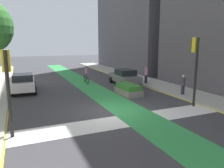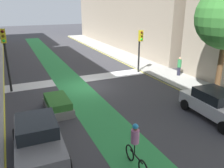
{
  "view_description": "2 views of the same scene",
  "coord_description": "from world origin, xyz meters",
  "px_view_note": "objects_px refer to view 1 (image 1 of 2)",
  "views": [
    {
      "loc": [
        -5.2,
        -12.11,
        4.21
      ],
      "look_at": [
        0.97,
        2.11,
        1.25
      ],
      "focal_mm": 34.97,
      "sensor_mm": 36.0,
      "label": 1
    },
    {
      "loc": [
        5.2,
        16.03,
        6.04
      ],
      "look_at": [
        -0.19,
        4.19,
        1.5
      ],
      "focal_mm": 36.55,
      "sensor_mm": 36.0,
      "label": 2
    }
  ],
  "objects_px": {
    "traffic_signal_near_left": "(7,77)",
    "pedestrian_sidewalk_right_b": "(183,85)",
    "cyclist_in_lane": "(86,74)",
    "pedestrian_sidewalk_right_a": "(146,74)",
    "traffic_signal_near_right": "(195,59)",
    "median_planter": "(128,90)",
    "car_grey_right_far": "(125,77)",
    "car_white_left_far": "(23,83)"
  },
  "relations": [
    {
      "from": "traffic_signal_near_left",
      "to": "pedestrian_sidewalk_right_a",
      "type": "xyz_separation_m",
      "value": [
        12.26,
        8.17,
        -1.67
      ]
    },
    {
      "from": "car_white_left_far",
      "to": "median_planter",
      "type": "height_order",
      "value": "car_white_left_far"
    },
    {
      "from": "car_white_left_far",
      "to": "median_planter",
      "type": "xyz_separation_m",
      "value": [
        7.88,
        -4.46,
        -0.4
      ]
    },
    {
      "from": "car_grey_right_far",
      "to": "car_white_left_far",
      "type": "height_order",
      "value": "same"
    },
    {
      "from": "traffic_signal_near_right",
      "to": "median_planter",
      "type": "bearing_deg",
      "value": 117.7
    },
    {
      "from": "cyclist_in_lane",
      "to": "pedestrian_sidewalk_right_a",
      "type": "height_order",
      "value": "pedestrian_sidewalk_right_a"
    },
    {
      "from": "traffic_signal_near_right",
      "to": "pedestrian_sidewalk_right_a",
      "type": "relative_size",
      "value": 2.52
    },
    {
      "from": "median_planter",
      "to": "pedestrian_sidewalk_right_b",
      "type": "bearing_deg",
      "value": -31.78
    },
    {
      "from": "pedestrian_sidewalk_right_b",
      "to": "car_white_left_far",
      "type": "bearing_deg",
      "value": 149.75
    },
    {
      "from": "cyclist_in_lane",
      "to": "pedestrian_sidewalk_right_b",
      "type": "bearing_deg",
      "value": -57.66
    },
    {
      "from": "traffic_signal_near_left",
      "to": "median_planter",
      "type": "xyz_separation_m",
      "value": [
        8.66,
        5.11,
        -2.34
      ]
    },
    {
      "from": "traffic_signal_near_left",
      "to": "cyclist_in_lane",
      "type": "distance_m",
      "value": 13.41
    },
    {
      "from": "cyclist_in_lane",
      "to": "pedestrian_sidewalk_right_b",
      "type": "xyz_separation_m",
      "value": [
        5.37,
        -8.49,
        -0.03
      ]
    },
    {
      "from": "car_grey_right_far",
      "to": "cyclist_in_lane",
      "type": "relative_size",
      "value": 2.3
    },
    {
      "from": "car_grey_right_far",
      "to": "pedestrian_sidewalk_right_a",
      "type": "distance_m",
      "value": 2.17
    },
    {
      "from": "traffic_signal_near_right",
      "to": "cyclist_in_lane",
      "type": "height_order",
      "value": "traffic_signal_near_right"
    },
    {
      "from": "cyclist_in_lane",
      "to": "median_planter",
      "type": "bearing_deg",
      "value": -74.63
    },
    {
      "from": "median_planter",
      "to": "pedestrian_sidewalk_right_a",
      "type": "bearing_deg",
      "value": 40.36
    },
    {
      "from": "pedestrian_sidewalk_right_b",
      "to": "median_planter",
      "type": "distance_m",
      "value": 4.35
    },
    {
      "from": "median_planter",
      "to": "cyclist_in_lane",
      "type": "bearing_deg",
      "value": 105.37
    },
    {
      "from": "car_grey_right_far",
      "to": "car_white_left_far",
      "type": "bearing_deg",
      "value": 176.38
    },
    {
      "from": "car_white_left_far",
      "to": "median_planter",
      "type": "relative_size",
      "value": 1.62
    },
    {
      "from": "car_white_left_far",
      "to": "car_grey_right_far",
      "type": "bearing_deg",
      "value": -3.62
    },
    {
      "from": "car_grey_right_far",
      "to": "pedestrian_sidewalk_right_b",
      "type": "distance_m",
      "value": 6.47
    },
    {
      "from": "traffic_signal_near_right",
      "to": "pedestrian_sidewalk_right_b",
      "type": "height_order",
      "value": "traffic_signal_near_right"
    },
    {
      "from": "pedestrian_sidewalk_right_a",
      "to": "pedestrian_sidewalk_right_b",
      "type": "relative_size",
      "value": 1.14
    },
    {
      "from": "traffic_signal_near_right",
      "to": "car_white_left_far",
      "type": "distance_m",
      "value": 13.96
    },
    {
      "from": "traffic_signal_near_right",
      "to": "car_white_left_far",
      "type": "height_order",
      "value": "traffic_signal_near_right"
    },
    {
      "from": "traffic_signal_near_right",
      "to": "traffic_signal_near_left",
      "type": "xyz_separation_m",
      "value": [
        -11.1,
        -0.47,
        -0.41
      ]
    },
    {
      "from": "traffic_signal_near_right",
      "to": "pedestrian_sidewalk_right_a",
      "type": "distance_m",
      "value": 8.06
    },
    {
      "from": "pedestrian_sidewalk_right_b",
      "to": "pedestrian_sidewalk_right_a",
      "type": "bearing_deg",
      "value": 90.68
    },
    {
      "from": "cyclist_in_lane",
      "to": "pedestrian_sidewalk_right_a",
      "type": "bearing_deg",
      "value": -30.73
    },
    {
      "from": "traffic_signal_near_left",
      "to": "car_grey_right_far",
      "type": "relative_size",
      "value": 0.92
    },
    {
      "from": "cyclist_in_lane",
      "to": "median_planter",
      "type": "xyz_separation_m",
      "value": [
        1.71,
        -6.22,
        -0.57
      ]
    },
    {
      "from": "traffic_signal_near_left",
      "to": "car_white_left_far",
      "type": "bearing_deg",
      "value": 85.31
    },
    {
      "from": "car_white_left_far",
      "to": "pedestrian_sidewalk_right_b",
      "type": "distance_m",
      "value": 13.36
    },
    {
      "from": "car_grey_right_far",
      "to": "pedestrian_sidewalk_right_b",
      "type": "relative_size",
      "value": 2.71
    },
    {
      "from": "traffic_signal_near_right",
      "to": "pedestrian_sidewalk_right_a",
      "type": "bearing_deg",
      "value": 81.4
    },
    {
      "from": "traffic_signal_near_right",
      "to": "median_planter",
      "type": "height_order",
      "value": "traffic_signal_near_right"
    },
    {
      "from": "cyclist_in_lane",
      "to": "pedestrian_sidewalk_right_a",
      "type": "xyz_separation_m",
      "value": [
        5.31,
        -3.16,
        0.1
      ]
    },
    {
      "from": "pedestrian_sidewalk_right_a",
      "to": "pedestrian_sidewalk_right_b",
      "type": "xyz_separation_m",
      "value": [
        0.06,
        -5.33,
        -0.13
      ]
    },
    {
      "from": "traffic_signal_near_left",
      "to": "pedestrian_sidewalk_right_b",
      "type": "relative_size",
      "value": 2.48
    }
  ]
}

